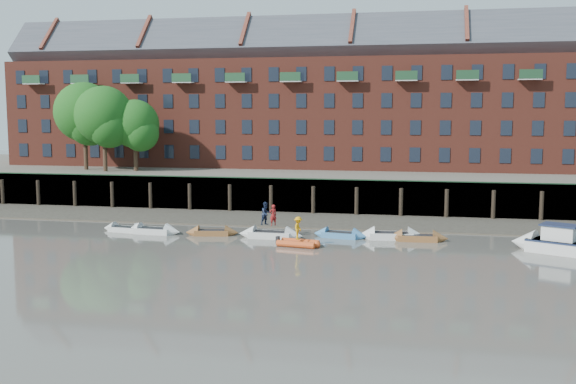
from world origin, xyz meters
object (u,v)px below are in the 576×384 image
(rowboat_1, at_px, (153,231))
(rowboat_6, at_px, (417,238))
(rowboat_4, at_px, (340,235))
(person_rower_a, at_px, (273,215))
(rib_tender, at_px, (300,243))
(person_rower_b, at_px, (266,213))
(rowboat_5, at_px, (391,236))
(motor_launch, at_px, (550,243))
(rowboat_0, at_px, (125,229))
(rowboat_3, at_px, (271,235))
(rowboat_2, at_px, (212,232))
(person_rib_crew, at_px, (298,228))

(rowboat_1, height_order, rowboat_6, rowboat_1)
(rowboat_4, xyz_separation_m, person_rower_a, (-4.90, -1.21, 1.53))
(rib_tender, xyz_separation_m, person_rower_b, (-3.11, 2.85, 1.60))
(rowboat_5, distance_m, rowboat_6, 1.95)
(rowboat_5, xyz_separation_m, rowboat_6, (1.92, -0.32, -0.03))
(rowboat_4, relative_size, motor_launch, 0.69)
(rowboat_1, bearing_deg, rowboat_0, 176.16)
(rowboat_3, height_order, motor_launch, motor_launch)
(person_rower_a, distance_m, person_rower_b, 0.61)
(rowboat_2, bearing_deg, rib_tender, -31.91)
(rowboat_4, height_order, rowboat_6, rowboat_6)
(rowboat_1, height_order, rowboat_5, rowboat_5)
(rowboat_6, distance_m, person_rower_b, 11.35)
(rowboat_3, bearing_deg, rowboat_4, 15.23)
(rowboat_5, bearing_deg, person_rower_a, -176.38)
(rowboat_4, height_order, person_rib_crew, person_rib_crew)
(rowboat_1, bearing_deg, person_rower_a, 4.06)
(rowboat_3, bearing_deg, person_rower_a, -2.70)
(rowboat_6, relative_size, motor_launch, 0.72)
(rowboat_0, relative_size, rowboat_2, 0.96)
(person_rower_b, bearing_deg, rowboat_5, -43.48)
(rowboat_4, relative_size, rib_tender, 1.37)
(rib_tender, relative_size, person_rower_b, 1.80)
(rib_tender, distance_m, person_rib_crew, 1.08)
(rib_tender, bearing_deg, person_rower_a, 143.43)
(person_rower_b, bearing_deg, rib_tender, -93.42)
(rowboat_4, bearing_deg, rib_tender, -111.87)
(rowboat_3, bearing_deg, person_rower_b, 161.72)
(rowboat_4, bearing_deg, person_rib_crew, -113.09)
(rowboat_1, bearing_deg, motor_launch, 1.69)
(rowboat_0, relative_size, rowboat_3, 0.82)
(rowboat_0, height_order, rowboat_6, rowboat_6)
(rowboat_0, bearing_deg, rowboat_5, 10.70)
(rowboat_0, xyz_separation_m, rowboat_1, (2.50, -0.35, 0.03))
(rowboat_0, relative_size, person_rib_crew, 2.51)
(rowboat_0, distance_m, motor_launch, 31.52)
(rowboat_1, distance_m, person_rib_crew, 12.31)
(rib_tender, height_order, person_rower_a, person_rower_a)
(rowboat_1, height_order, person_rower_b, person_rower_b)
(rowboat_5, distance_m, motor_launch, 11.04)
(person_rib_crew, bearing_deg, rowboat_2, 72.76)
(rowboat_3, xyz_separation_m, person_rower_a, (0.20, -0.02, 1.50))
(rowboat_5, bearing_deg, rowboat_2, 179.38)
(rowboat_2, bearing_deg, rowboat_1, 172.95)
(rowboat_6, relative_size, person_rib_crew, 2.77)
(rowboat_2, relative_size, rowboat_3, 0.85)
(person_rower_a, bearing_deg, rowboat_3, -44.30)
(rowboat_3, relative_size, person_rower_a, 3.15)
(rowboat_4, xyz_separation_m, rowboat_6, (5.71, -0.16, 0.01))
(rowboat_3, height_order, rowboat_5, rowboat_5)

